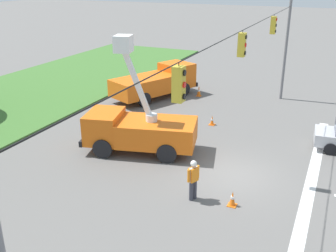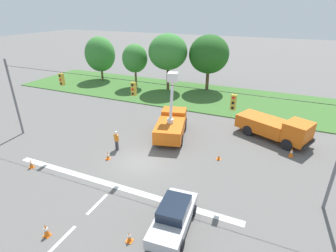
{
  "view_description": "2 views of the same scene",
  "coord_description": "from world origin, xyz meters",
  "px_view_note": "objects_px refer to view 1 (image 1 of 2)",
  "views": [
    {
      "loc": [
        -15.97,
        -3.85,
        8.75
      ],
      "look_at": [
        1.76,
        4.14,
        1.14
      ],
      "focal_mm": 42.0,
      "sensor_mm": 36.0,
      "label": 1
    },
    {
      "loc": [
        9.27,
        -15.4,
        11.33
      ],
      "look_at": [
        1.04,
        3.37,
        1.94
      ],
      "focal_mm": 28.0,
      "sensor_mm": 36.0,
      "label": 2
    }
  ],
  "objects_px": {
    "traffic_cone_foreground_left": "(212,120)",
    "traffic_cone_centre_line": "(199,91)",
    "utility_truck_support_near": "(157,82)",
    "utility_truck_bucket_lift": "(138,128)",
    "traffic_cone_far_left": "(232,199)",
    "road_worker": "(193,178)"
  },
  "relations": [
    {
      "from": "traffic_cone_foreground_left",
      "to": "traffic_cone_centre_line",
      "type": "xyz_separation_m",
      "value": [
        5.37,
        2.83,
        0.11
      ]
    },
    {
      "from": "utility_truck_support_near",
      "to": "traffic_cone_far_left",
      "type": "xyz_separation_m",
      "value": [
        -12.09,
        -9.19,
        -0.87
      ]
    },
    {
      "from": "utility_truck_bucket_lift",
      "to": "utility_truck_support_near",
      "type": "relative_size",
      "value": 0.87
    },
    {
      "from": "utility_truck_bucket_lift",
      "to": "utility_truck_support_near",
      "type": "xyz_separation_m",
      "value": [
        9.0,
        3.27,
        -0.1
      ]
    },
    {
      "from": "utility_truck_bucket_lift",
      "to": "traffic_cone_foreground_left",
      "type": "distance_m",
      "value": 5.76
    },
    {
      "from": "utility_truck_support_near",
      "to": "traffic_cone_foreground_left",
      "type": "relative_size",
      "value": 11.74
    },
    {
      "from": "traffic_cone_far_left",
      "to": "traffic_cone_centre_line",
      "type": "bearing_deg",
      "value": 25.17
    },
    {
      "from": "traffic_cone_centre_line",
      "to": "traffic_cone_far_left",
      "type": "bearing_deg",
      "value": -154.83
    },
    {
      "from": "traffic_cone_far_left",
      "to": "road_worker",
      "type": "bearing_deg",
      "value": 96.88
    },
    {
      "from": "utility_truck_bucket_lift",
      "to": "traffic_cone_far_left",
      "type": "distance_m",
      "value": 6.75
    },
    {
      "from": "traffic_cone_far_left",
      "to": "utility_truck_support_near",
      "type": "bearing_deg",
      "value": 37.25
    },
    {
      "from": "traffic_cone_foreground_left",
      "to": "traffic_cone_centre_line",
      "type": "relative_size",
      "value": 0.75
    },
    {
      "from": "road_worker",
      "to": "traffic_cone_foreground_left",
      "type": "xyz_separation_m",
      "value": [
        8.46,
        1.96,
        -0.71
      ]
    },
    {
      "from": "utility_truck_bucket_lift",
      "to": "traffic_cone_foreground_left",
      "type": "relative_size",
      "value": 10.23
    },
    {
      "from": "utility_truck_support_near",
      "to": "traffic_cone_centre_line",
      "type": "xyz_separation_m",
      "value": [
        1.54,
        -2.79,
        -0.78
      ]
    },
    {
      "from": "utility_truck_support_near",
      "to": "traffic_cone_far_left",
      "type": "height_order",
      "value": "utility_truck_support_near"
    },
    {
      "from": "traffic_cone_foreground_left",
      "to": "traffic_cone_far_left",
      "type": "relative_size",
      "value": 0.93
    },
    {
      "from": "utility_truck_bucket_lift",
      "to": "road_worker",
      "type": "relative_size",
      "value": 3.5
    },
    {
      "from": "utility_truck_bucket_lift",
      "to": "traffic_cone_foreground_left",
      "type": "xyz_separation_m",
      "value": [
        5.17,
        -2.35,
        -1.0
      ]
    },
    {
      "from": "utility_truck_support_near",
      "to": "traffic_cone_foreground_left",
      "type": "distance_m",
      "value": 6.85
    },
    {
      "from": "traffic_cone_far_left",
      "to": "traffic_cone_centre_line",
      "type": "distance_m",
      "value": 15.06
    },
    {
      "from": "utility_truck_bucket_lift",
      "to": "road_worker",
      "type": "bearing_deg",
      "value": -127.38
    }
  ]
}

